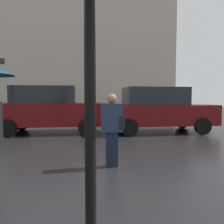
% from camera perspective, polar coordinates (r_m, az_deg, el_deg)
% --- Properties ---
extents(pedestrian_with_bag, '(0.48, 0.24, 1.55)m').
position_cam_1_polar(pedestrian_with_bag, '(4.60, 0.17, -3.54)').
color(pedestrian_with_bag, black).
rests_on(pedestrian_with_bag, ground).
extents(parked_car_left, '(4.55, 2.05, 1.89)m').
position_cam_1_polar(parked_car_left, '(9.51, 11.84, 0.70)').
color(parked_car_left, '#590C0F').
rests_on(parked_car_left, ground).
extents(parked_car_distant, '(4.49, 2.00, 1.93)m').
position_cam_1_polar(parked_car_distant, '(9.45, -15.94, 0.75)').
color(parked_car_distant, '#590C0F').
rests_on(parked_car_distant, ground).
extents(building_block, '(16.04, 3.00, 12.22)m').
position_cam_1_polar(building_block, '(19.99, -8.09, 17.18)').
color(building_block, '#B2A893').
rests_on(building_block, ground).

